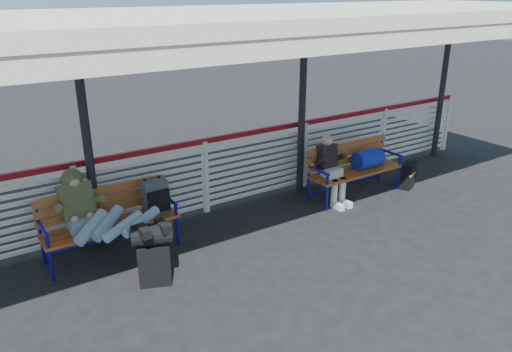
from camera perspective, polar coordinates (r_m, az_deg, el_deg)
ground at (r=6.77m, az=2.05°, el=-9.74°), size 60.00×60.00×0.00m
fence at (r=7.96m, az=-5.82°, el=0.27°), size 12.08×0.08×1.24m
canopy at (r=6.56m, az=-2.18°, el=17.32°), size 12.60×3.60×3.16m
luggage_stack at (r=6.23m, az=-11.64°, el=-8.47°), size 0.55×0.43×0.80m
bench_left at (r=7.04m, az=-14.81°, el=-3.70°), size 1.80×0.56×0.94m
bench_right at (r=8.86m, az=11.76°, el=1.58°), size 1.80×0.56×0.92m
traveler_man at (r=6.61m, az=-16.86°, el=-4.68°), size 0.93×1.64×0.77m
companion_person at (r=8.41m, az=8.62°, el=0.83°), size 0.32×0.66×1.15m
suitcase_side at (r=9.45m, az=16.99°, el=0.07°), size 0.39×0.33×0.47m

